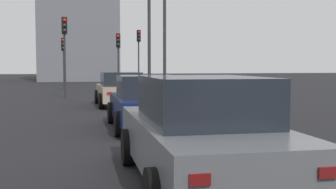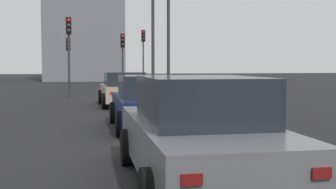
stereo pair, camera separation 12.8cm
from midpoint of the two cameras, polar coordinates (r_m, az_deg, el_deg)
ground_plane at (r=8.76m, az=1.20°, el=-8.29°), size 160.00×160.00×0.20m
car_beige_lead at (r=18.52m, az=-5.74°, el=0.69°), size 4.11×2.14×1.46m
car_navy_second at (r=11.78m, az=-2.30°, el=-1.13°), size 4.06×2.01×1.48m
car_grey_third at (r=6.20m, az=4.54°, el=-5.27°), size 4.68×2.00×1.60m
traffic_light_near_left at (r=33.09m, az=-3.21°, el=6.44°), size 0.32×0.30×4.47m
traffic_light_near_right at (r=23.42m, az=-13.01°, el=7.10°), size 0.33×0.31×4.30m
traffic_light_far_left at (r=27.93m, az=-5.97°, el=5.96°), size 0.32×0.29×3.81m
traffic_light_far_right at (r=30.91m, az=-13.12°, el=5.51°), size 0.33×0.30×3.68m
street_lamp_kerbside at (r=21.96m, az=-1.87°, el=11.60°), size 0.56×0.36×8.03m
street_lamp_far at (r=22.00m, az=0.22°, el=9.72°), size 0.56×0.36×6.66m
building_facade_left at (r=51.86m, az=-11.14°, el=11.74°), size 11.23×8.66×17.70m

